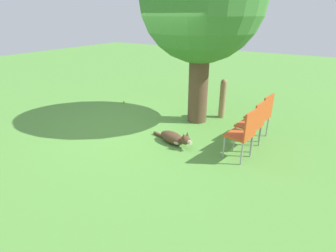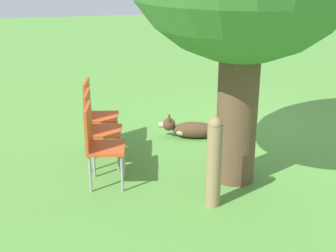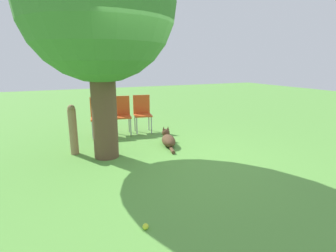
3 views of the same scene
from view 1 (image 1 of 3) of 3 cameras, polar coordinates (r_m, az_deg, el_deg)
ground_plane at (r=6.18m, az=-3.31°, el=-0.52°), size 30.00×30.00×0.00m
oak_tree at (r=6.20m, az=7.45°, el=25.54°), size 2.71×2.71×4.15m
dog at (r=5.40m, az=1.40°, el=-2.66°), size 1.08×0.44×0.35m
fence_post at (r=6.83m, az=11.80°, el=5.92°), size 0.16×0.16×1.01m
red_chair_0 at (r=4.85m, az=16.24°, el=-1.19°), size 0.49×0.50×0.97m
red_chair_1 at (r=5.34m, az=18.15°, el=0.84°), size 0.49×0.50×0.97m
red_chair_2 at (r=5.84m, az=19.74°, el=2.53°), size 0.49×0.50×0.97m
tennis_ball at (r=8.06m, az=-9.59°, el=5.19°), size 0.07×0.07×0.07m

